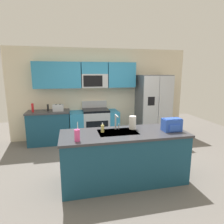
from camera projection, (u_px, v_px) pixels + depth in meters
The scene contains 14 objects.
ground_plane at pixel (119, 168), 3.95m from camera, with size 9.00×9.00×0.00m, color #66605B.
kitchen_wall_unit at pixel (97, 88), 5.62m from camera, with size 5.20×0.43×2.60m.
back_counter at pixel (49, 127), 5.27m from camera, with size 1.12×0.63×0.90m.
range_oven at pixel (95, 125), 5.53m from camera, with size 1.36×0.61×1.10m.
refrigerator at pixel (153, 107), 5.73m from camera, with size 0.90×0.76×1.85m.
island_counter at pixel (124, 156), 3.42m from camera, with size 2.19×0.84×0.90m.
toaster at pixel (58, 108), 5.17m from camera, with size 0.28×0.16×0.18m.
pepper_mill at pixel (48, 108), 5.16m from camera, with size 0.05×0.05×0.19m, color black.
bottle_red at pixel (33, 108), 5.04m from camera, with size 0.06×0.06×0.23m, color red.
sink_faucet at pixel (116, 121), 3.46m from camera, with size 0.08×0.22×0.28m.
drink_cup_pink at pixel (77, 135), 2.89m from camera, with size 0.08×0.08×0.30m.
soap_dispenser at pixel (102, 129), 3.32m from camera, with size 0.06×0.06×0.17m.
paper_towel_roll at pixel (133, 123), 3.52m from camera, with size 0.12×0.12×0.24m, color white.
backpack at pixel (172, 124), 3.40m from camera, with size 0.32×0.22×0.23m.
Camera 1 is at (-0.91, -3.53, 1.91)m, focal length 30.90 mm.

